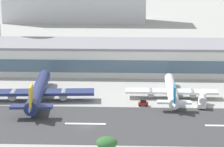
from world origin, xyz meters
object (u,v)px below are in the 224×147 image
(terminal_building, at_px, (112,57))
(palm_tree_1, at_px, (107,144))
(service_fuel_truck_2, at_px, (202,100))
(service_baggage_tug_1, at_px, (143,103))
(airliner_blue_tail_gate_2, at_px, (172,91))
(airliner_gold_tail_gate_1, at_px, (38,92))

(terminal_building, xyz_separation_m, palm_tree_1, (3.44, -110.33, 4.03))
(terminal_building, distance_m, service_fuel_truck_2, 59.03)
(terminal_building, distance_m, palm_tree_1, 110.46)
(terminal_building, height_order, palm_tree_1, terminal_building)
(service_baggage_tug_1, distance_m, palm_tree_1, 61.40)
(service_baggage_tug_1, bearing_deg, terminal_building, -75.98)
(terminal_building, height_order, airliner_blue_tail_gate_2, terminal_building)
(service_fuel_truck_2, height_order, palm_tree_1, palm_tree_1)
(airliner_blue_tail_gate_2, xyz_separation_m, service_baggage_tug_1, (-9.81, -9.04, -1.57))
(airliner_blue_tail_gate_2, bearing_deg, service_fuel_truck_2, -131.96)
(airliner_gold_tail_gate_1, height_order, service_baggage_tug_1, airliner_gold_tail_gate_1)
(terminal_building, xyz_separation_m, service_baggage_tug_1, (12.23, -50.22, -4.89))
(terminal_building, xyz_separation_m, service_fuel_truck_2, (31.37, -49.85, -3.91))
(airliner_gold_tail_gate_1, height_order, airliner_blue_tail_gate_2, airliner_gold_tail_gate_1)
(airliner_blue_tail_gate_2, height_order, palm_tree_1, palm_tree_1)
(terminal_building, relative_size, airliner_gold_tail_gate_1, 2.94)
(airliner_gold_tail_gate_1, bearing_deg, service_baggage_tug_1, -99.98)
(terminal_building, xyz_separation_m, airliner_gold_tail_gate_1, (-22.87, -46.50, -2.68))
(airliner_blue_tail_gate_2, distance_m, palm_tree_1, 71.99)
(airliner_gold_tail_gate_1, height_order, service_fuel_truck_2, airliner_gold_tail_gate_1)
(airliner_gold_tail_gate_1, height_order, palm_tree_1, palm_tree_1)
(terminal_building, height_order, service_baggage_tug_1, terminal_building)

